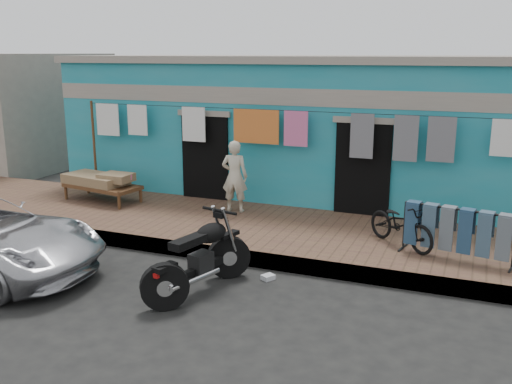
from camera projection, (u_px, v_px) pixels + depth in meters
name	position (u px, v px, depth m)	size (l,w,h in m)	color
ground	(204.00, 302.00, 8.06)	(80.00, 80.00, 0.00)	black
sidewalk	(276.00, 233.00, 10.73)	(28.00, 3.00, 0.25)	brown
curb	(246.00, 258.00, 9.42)	(28.00, 0.10, 0.25)	gray
building	(331.00, 126.00, 13.96)	(12.20, 5.20, 3.36)	teal
clothesline	(286.00, 134.00, 11.54)	(10.06, 0.06, 2.10)	brown
seated_person	(235.00, 176.00, 11.59)	(0.53, 0.35, 1.47)	beige
bicycle	(402.00, 219.00, 9.54)	(0.51, 1.46, 0.94)	black
motorcycle	(198.00, 255.00, 8.25)	(1.03, 1.88, 1.15)	black
charpoy	(102.00, 187.00, 12.51)	(1.94, 1.15, 0.61)	brown
jeans_rack	(457.00, 232.00, 8.98)	(1.82, 0.70, 0.86)	black
litter_a	(225.00, 274.00, 8.99)	(0.18, 0.14, 0.08)	silver
litter_b	(233.00, 272.00, 9.04)	(0.16, 0.12, 0.08)	silver
litter_c	(268.00, 277.00, 8.85)	(0.19, 0.15, 0.08)	silver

